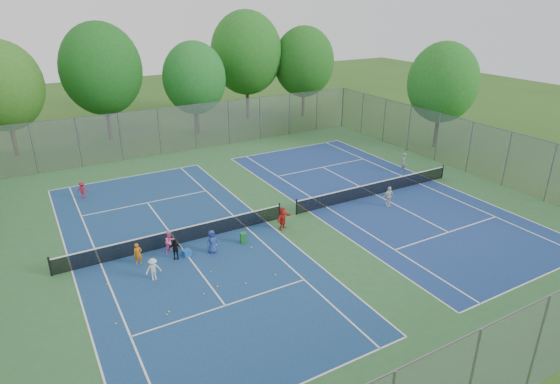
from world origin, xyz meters
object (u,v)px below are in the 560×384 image
at_px(ball_hopper, 243,238).
at_px(instructor, 403,162).
at_px(net_left, 178,237).
at_px(ball_crate, 187,253).
at_px(net_right, 376,189).

relative_size(ball_hopper, instructor, 0.41).
xyz_separation_m(net_left, ball_crate, (-0.02, -1.42, -0.29)).
bearing_deg(net_left, ball_hopper, -27.26).
distance_m(net_right, instructor, 5.52).
distance_m(net_right, ball_crate, 14.10).
xyz_separation_m(net_left, ball_hopper, (3.17, -1.63, -0.15)).
bearing_deg(ball_hopper, ball_crate, 176.10).
height_order(net_left, net_right, same).
xyz_separation_m(net_right, ball_crate, (-14.02, -1.42, -0.29)).
bearing_deg(ball_hopper, net_left, 152.74).
xyz_separation_m(ball_hopper, instructor, (15.71, 4.21, 0.45)).
distance_m(ball_hopper, instructor, 16.27).
relative_size(ball_crate, ball_hopper, 0.64).
height_order(net_left, ball_hopper, net_left).
relative_size(net_left, ball_hopper, 20.81).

